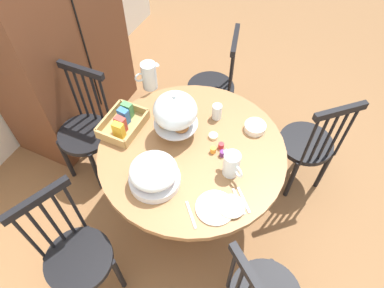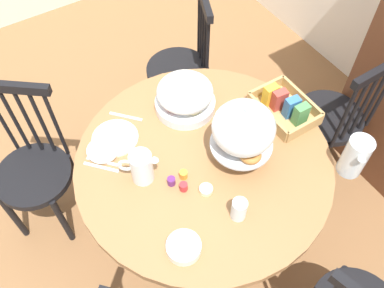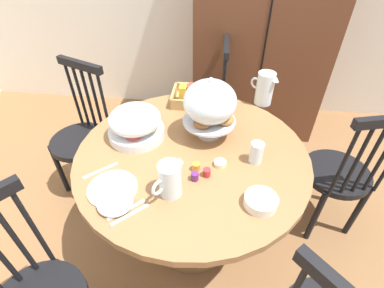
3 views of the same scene
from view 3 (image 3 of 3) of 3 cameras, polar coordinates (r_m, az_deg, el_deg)
ground_plane at (r=1.96m, az=-3.54°, el=-20.36°), size 10.00×10.00×0.00m
wooden_armoire at (r=2.57m, az=14.23°, el=22.67°), size 1.18×0.60×1.96m
dining_table at (r=1.60m, az=0.00°, el=-7.32°), size 1.19×1.19×0.74m
windsor_chair_near_window at (r=1.94m, az=27.39°, el=-5.66°), size 0.42×0.42×0.97m
windsor_chair_by_cabinet at (r=2.34m, az=2.66°, el=7.62°), size 0.40×0.40×0.97m
windsor_chair_facing_door at (r=2.13m, az=-21.13°, el=0.96°), size 0.44×0.44×0.97m
pastry_stand_with_dome at (r=1.44m, az=3.63°, el=8.05°), size 0.28×0.28×0.34m
fruit_platter_covered at (r=1.52m, az=-11.32°, el=4.08°), size 0.30×0.30×0.18m
orange_juice_pitcher at (r=1.21m, az=-4.43°, el=-7.41°), size 0.12×0.16×0.17m
milk_pitcher at (r=1.84m, az=14.37°, el=10.54°), size 0.16×0.14×0.20m
cereal_basket at (r=1.82m, az=1.03°, el=9.65°), size 0.32×0.24×0.12m
china_plate_large at (r=1.31m, az=-15.70°, el=-8.61°), size 0.22×0.22×0.01m
china_plate_small at (r=1.24m, az=-15.20°, el=-11.23°), size 0.15×0.15×0.01m
cereal_bowl at (r=1.23m, az=13.68°, el=-11.14°), size 0.14×0.14×0.04m
drinking_glass at (r=1.39m, az=12.83°, el=-1.70°), size 0.06×0.06×0.11m
butter_dish at (r=1.38m, az=5.67°, el=-3.89°), size 0.06×0.06×0.02m
jam_jar_strawberry at (r=1.31m, az=2.99°, el=-5.75°), size 0.04×0.04×0.04m
jam_jar_apricot at (r=1.34m, az=0.83°, el=-4.66°), size 0.04×0.04×0.04m
jam_jar_grape at (r=1.30m, az=0.56°, el=-6.53°), size 0.04×0.04×0.04m
table_knife at (r=1.23m, az=-13.02°, el=-12.80°), size 0.14×0.12×0.01m
dinner_fork at (r=1.21m, az=-12.39°, el=-13.76°), size 0.14×0.12×0.01m
soup_spoon at (r=1.41m, az=-17.94°, el=-5.13°), size 0.14×0.12×0.01m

